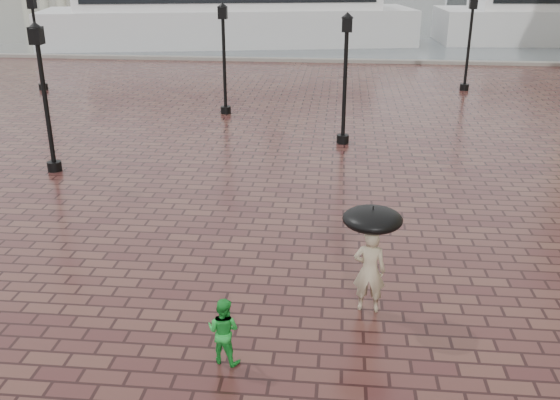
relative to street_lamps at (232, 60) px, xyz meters
name	(u,v)px	position (x,y,z in m)	size (l,w,h in m)	color
ground	(146,388)	(1.60, -17.60, -2.33)	(300.00, 300.00, 0.00)	#3D1C1B
quay_edge	(297,61)	(1.60, 14.40, -2.33)	(80.00, 0.60, 0.30)	slate
street_lamps	(232,60)	(0.00, 0.00, 0.00)	(21.44, 14.44, 4.40)	black
adult_pedestrian	(369,271)	(5.14, -14.91, -1.49)	(0.61, 0.40, 1.67)	tan
child_pedestrian	(223,331)	(2.70, -16.78, -1.74)	(0.57, 0.45, 1.18)	green
ferry_near	(230,8)	(-3.88, 21.71, 0.33)	(27.68, 11.69, 8.83)	silver
umbrella	(372,219)	(5.14, -14.91, -0.44)	(1.10, 1.10, 1.14)	black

